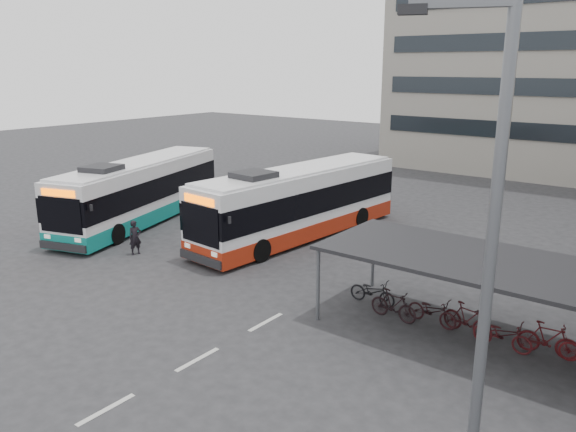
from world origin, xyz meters
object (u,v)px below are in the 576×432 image
Objects in this scene: bus_teal at (140,192)px; lamp_post at (480,274)px; bus_main at (299,203)px; pedestrian at (135,238)px.

bus_teal is 23.80m from lamp_post.
lamp_post is at bearing -43.33° from bus_teal.
lamp_post is (12.98, -13.21, 3.42)m from bus_main.
pedestrian is (4.11, -3.59, -0.85)m from bus_teal.
bus_main reaches higher than pedestrian.
pedestrian is at bearing -58.54° from bus_teal.
bus_main is 8.06× the size of pedestrian.
bus_teal is 7.86× the size of pedestrian.
bus_teal is 5.52m from pedestrian.
bus_main is 18.83m from lamp_post.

